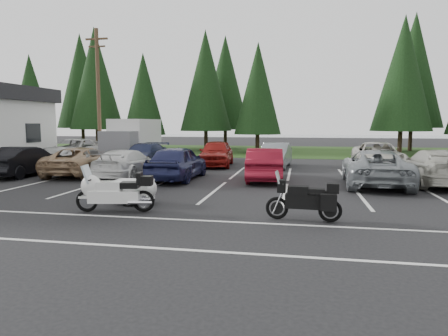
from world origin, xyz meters
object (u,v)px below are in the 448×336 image
car_near_6 (375,168)px  car_far_3 (275,155)px  car_far_0 (75,151)px  car_far_1 (144,154)px  car_near_5 (265,164)px  car_far_2 (216,153)px  adventure_motorcycle (303,196)px  car_near_4 (178,163)px  cargo_trailer (134,192)px  car_near_3 (127,164)px  car_near_1 (25,161)px  car_near_7 (435,167)px  touring_motorcycle (115,188)px  box_truck (130,140)px  car_far_4 (378,156)px  car_near_2 (83,161)px  utility_pole (98,93)px

car_near_6 → car_far_3: 7.60m
car_far_0 → car_far_1: 5.26m
car_near_5 → car_far_2: 6.53m
adventure_motorcycle → car_near_6: bearing=69.4°
car_far_1 → car_far_3: size_ratio=1.09×
car_far_0 → car_far_3: bearing=-1.8°
car_near_5 → car_near_6: size_ratio=0.83×
car_near_4 → cargo_trailer: (0.26, -5.63, -0.40)m
car_near_3 → car_near_6: size_ratio=0.87×
car_near_6 → car_far_1: 13.94m
car_far_2 → car_near_5: bearing=-63.6°
car_near_1 → car_near_7: (19.13, 0.64, 0.03)m
car_near_7 → car_far_1: (-15.23, 5.16, -0.07)m
touring_motorcycle → car_far_1: bearing=98.4°
box_truck → car_far_2: (6.69, -2.41, -0.65)m
car_near_3 → car_far_4: (12.55, 6.13, 0.08)m
cargo_trailer → adventure_motorcycle: size_ratio=0.77×
car_far_3 → adventure_motorcycle: 13.03m
car_near_5 → adventure_motorcycle: car_near_5 is taller
car_near_1 → touring_motorcycle: 10.56m
car_near_1 → car_near_5: (11.88, 0.70, 0.01)m
car_near_1 → car_near_2: 2.77m
car_far_3 → car_far_2: bearing=-177.4°
car_near_1 → utility_pole: bearing=-88.3°
utility_pole → car_near_2: (2.91, -7.32, -3.99)m
car_near_2 → car_far_3: car_far_3 is taller
car_near_3 → car_far_2: car_far_2 is taller
car_near_7 → car_far_0: car_far_0 is taller
car_near_7 → adventure_motorcycle: car_near_7 is taller
car_near_3 → car_far_3: bearing=-139.5°
car_near_6 → car_far_3: size_ratio=1.24×
car_near_1 → car_near_5: 11.90m
car_far_1 → touring_motorcycle: 13.26m
car_near_3 → car_near_7: size_ratio=0.90×
car_near_4 → car_near_5: size_ratio=1.04×
touring_motorcycle → car_near_5: bearing=53.2°
car_near_7 → car_far_1: 16.08m
utility_pole → car_near_2: utility_pole is taller
utility_pole → box_truck: utility_pole is taller
car_near_7 → box_truck: bearing=-23.1°
box_truck → car_far_3: (10.31, -2.53, -0.73)m
utility_pole → car_far_3: bearing=-9.4°
car_far_2 → car_near_3: bearing=-123.2°
box_truck → car_near_5: 12.91m
utility_pole → adventure_motorcycle: utility_pole is taller
car_near_6 → car_far_1: (-12.70, 5.76, -0.07)m
car_far_2 → car_near_6: bearing=-42.7°
car_near_7 → car_near_4: bearing=4.2°
car_near_7 → car_far_4: car_far_4 is taller
car_far_0 → car_far_1: size_ratio=1.20×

